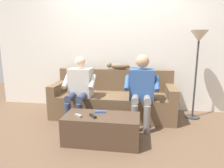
{
  "coord_description": "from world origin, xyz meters",
  "views": [
    {
      "loc": [
        -0.51,
        3.32,
        1.31
      ],
      "look_at": [
        0.0,
        0.01,
        0.6
      ],
      "focal_mm": 32.48,
      "sensor_mm": 36.0,
      "label": 1
    }
  ],
  "objects": [
    {
      "name": "ground_plane",
      "position": [
        0.0,
        0.6,
        0.0
      ],
      "size": [
        8.0,
        8.0,
        0.0
      ],
      "primitive_type": "plane",
      "color": "brown"
    },
    {
      "name": "back_wall",
      "position": [
        0.0,
        -0.63,
        1.28
      ],
      "size": [
        4.95,
        0.06,
        2.56
      ],
      "primitive_type": "cube",
      "color": "silver",
      "rests_on": "ground"
    },
    {
      "name": "couch",
      "position": [
        0.0,
        -0.11,
        0.28
      ],
      "size": [
        2.11,
        0.74,
        0.81
      ],
      "color": "brown",
      "rests_on": "ground"
    },
    {
      "name": "coffee_table",
      "position": [
        0.0,
        0.89,
        0.18
      ],
      "size": [
        0.98,
        0.45,
        0.37
      ],
      "color": "#4C3828",
      "rests_on": "ground"
    },
    {
      "name": "person_left_seated",
      "position": [
        -0.5,
        0.23,
        0.62
      ],
      "size": [
        0.53,
        0.53,
        1.11
      ],
      "color": "#335693",
      "rests_on": "ground"
    },
    {
      "name": "person_right_seated",
      "position": [
        0.5,
        0.23,
        0.6
      ],
      "size": [
        0.51,
        0.59,
        1.07
      ],
      "color": "beige",
      "rests_on": "ground"
    },
    {
      "name": "cat_on_backrest",
      "position": [
        -0.07,
        -0.37,
        0.87
      ],
      "size": [
        0.57,
        0.15,
        0.13
      ],
      "color": "#756047",
      "rests_on": "couch"
    },
    {
      "name": "remote_blue",
      "position": [
        0.04,
        0.79,
        0.38
      ],
      "size": [
        0.15,
        0.06,
        0.03
      ],
      "primitive_type": "cube",
      "rotation": [
        0.0,
        0.0,
        0.2
      ],
      "color": "#3860B7",
      "rests_on": "coffee_table"
    },
    {
      "name": "remote_black",
      "position": [
        0.1,
        0.94,
        0.38
      ],
      "size": [
        0.12,
        0.13,
        0.02
      ],
      "primitive_type": "cube",
      "rotation": [
        0.0,
        0.0,
        5.41
      ],
      "color": "black",
      "rests_on": "coffee_table"
    },
    {
      "name": "remote_gray",
      "position": [
        0.29,
        0.96,
        0.38
      ],
      "size": [
        0.12,
        0.09,
        0.03
      ],
      "primitive_type": "cube",
      "rotation": [
        0.0,
        0.0,
        2.59
      ],
      "color": "gray",
      "rests_on": "coffee_table"
    },
    {
      "name": "floor_lamp",
      "position": [
        -1.39,
        -0.23,
        1.25
      ],
      "size": [
        0.28,
        0.28,
        1.49
      ],
      "color": "#2D2D2D",
      "rests_on": "ground"
    }
  ]
}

